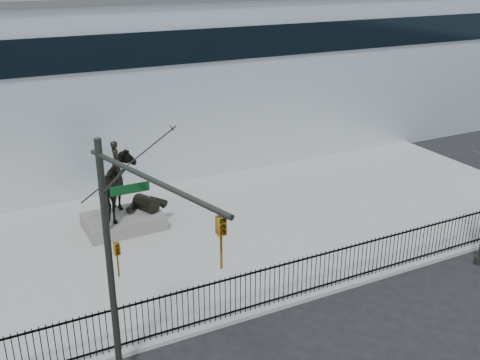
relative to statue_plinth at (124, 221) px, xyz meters
name	(u,v)px	position (x,y,z in m)	size (l,w,h in m)	color
ground	(331,315)	(4.36, -9.08, -0.45)	(120.00, 120.00, 0.00)	black
plaza	(237,228)	(4.36, -2.08, -0.38)	(30.00, 12.00, 0.15)	#9B9B98
building	(139,74)	(4.36, 10.92, 4.05)	(44.00, 14.00, 9.00)	silver
picket_fence	(312,274)	(4.36, -7.83, 0.45)	(22.10, 0.10, 1.50)	black
statue_plinth	(124,221)	(0.00, 0.00, 0.00)	(3.21, 2.20, 0.60)	#63605B
equestrian_statue	(122,187)	(0.06, 0.00, 1.56)	(4.11, 2.59, 3.48)	black
traffic_signal_left	(127,263)	(-2.39, -9.71, 3.58)	(1.52, 4.84, 7.00)	#272A25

